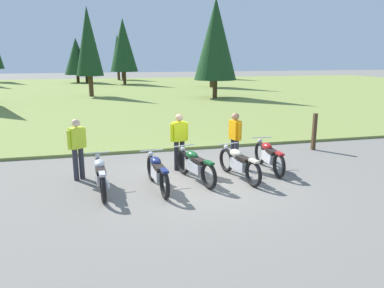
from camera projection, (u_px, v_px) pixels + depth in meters
name	position (u px, v px, depth m)	size (l,w,h in m)	color
ground_plane	(197.00, 182.00, 9.92)	(140.00, 140.00, 0.00)	slate
grass_moorland	(127.00, 92.00, 33.90)	(80.00, 44.00, 0.10)	olive
forest_treeline	(79.00, 45.00, 36.54)	(36.61, 28.85, 8.53)	#47331E
motorcycle_silver	(100.00, 175.00, 9.06)	(0.62, 2.10, 0.88)	black
motorcycle_navy	(157.00, 172.00, 9.29)	(0.62, 2.10, 0.88)	black
motorcycle_british_green	(195.00, 165.00, 9.88)	(0.77, 2.06, 0.88)	black
motorcycle_cream	(239.00, 163.00, 10.07)	(0.69, 2.08, 0.88)	black
motorcycle_red	(269.00, 156.00, 10.82)	(0.62, 2.10, 0.88)	black
rider_with_back_turned	(235.00, 137.00, 10.96)	(0.30, 0.54, 1.67)	#2D2D38
rider_near_row_end	(77.00, 146.00, 9.88)	(0.47, 0.38, 1.67)	#2D2D38
rider_in_hivis_vest	(179.00, 139.00, 10.74)	(0.55, 0.27, 1.67)	black
trail_marker_post	(314.00, 132.00, 13.15)	(0.12, 0.12, 1.32)	#47331E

